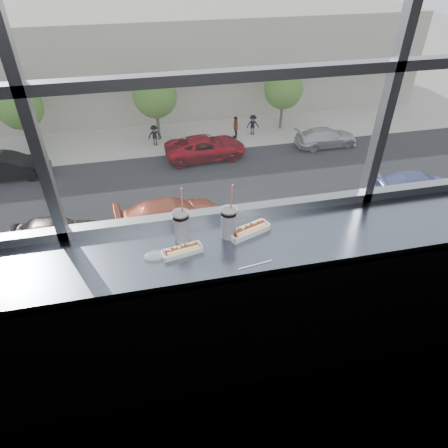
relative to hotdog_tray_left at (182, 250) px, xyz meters
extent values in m
plane|color=black|center=(0.32, 0.31, -0.57)|extent=(6.00, 0.00, 6.00)
plane|color=silver|center=(0.32, 0.33, 1.18)|extent=(6.00, 0.00, 6.00)
cube|color=slate|center=(0.32, 0.03, -0.05)|extent=(6.00, 0.55, 0.06)
cube|color=slate|center=(0.32, -0.22, -0.57)|extent=(6.00, 0.04, 1.04)
cube|color=white|center=(0.00, 0.00, -0.02)|extent=(0.25, 0.12, 0.01)
cube|color=white|center=(0.00, 0.00, 0.00)|extent=(0.25, 0.12, 0.03)
cylinder|color=#DAC67B|center=(0.00, 0.00, 0.00)|extent=(0.19, 0.07, 0.04)
cylinder|color=maroon|center=(0.00, 0.00, 0.01)|extent=(0.19, 0.06, 0.03)
cube|color=white|center=(0.43, 0.10, -0.02)|extent=(0.29, 0.18, 0.01)
cube|color=white|center=(0.43, 0.10, 0.00)|extent=(0.29, 0.18, 0.04)
cylinder|color=#DAC67B|center=(0.43, 0.10, 0.01)|extent=(0.21, 0.12, 0.05)
cylinder|color=maroon|center=(0.43, 0.10, 0.02)|extent=(0.22, 0.11, 0.03)
cylinder|color=white|center=(0.02, 0.13, 0.07)|extent=(0.09, 0.09, 0.19)
cylinder|color=black|center=(0.02, 0.13, 0.16)|extent=(0.10, 0.10, 0.02)
cylinder|color=silver|center=(0.02, 0.13, 0.17)|extent=(0.10, 0.10, 0.01)
cylinder|color=#EB6D6A|center=(0.03, 0.12, 0.26)|extent=(0.01, 0.05, 0.20)
cylinder|color=white|center=(0.30, 0.10, 0.07)|extent=(0.09, 0.09, 0.19)
cylinder|color=black|center=(0.30, 0.10, 0.16)|extent=(0.10, 0.10, 0.02)
cylinder|color=silver|center=(0.30, 0.10, 0.17)|extent=(0.10, 0.10, 0.01)
cylinder|color=#EB6D6A|center=(0.31, 0.10, 0.26)|extent=(0.01, 0.05, 0.20)
cylinder|color=white|center=(0.39, -0.19, -0.02)|extent=(0.20, 0.04, 0.01)
ellipsoid|color=silver|center=(-0.16, 0.00, -0.01)|extent=(0.11, 0.08, 0.03)
plane|color=gray|center=(0.32, 43.81, -12.12)|extent=(120.00, 120.00, 0.00)
cube|color=gray|center=(0.32, 7.31, -12.10)|extent=(50.00, 14.00, 0.04)
cube|color=black|center=(0.32, 20.31, -12.09)|extent=(80.00, 10.00, 0.06)
cube|color=gray|center=(0.32, 28.31, -12.10)|extent=(80.00, 6.00, 0.04)
cube|color=gray|center=(0.32, 38.31, -8.12)|extent=(50.00, 14.00, 8.00)
imported|color=#B3B3B3|center=(13.60, 24.31, -11.14)|extent=(2.45, 5.62, 1.86)
imported|color=#BB5031|center=(0.79, 16.31, -10.92)|extent=(3.55, 7.11, 2.28)
imported|color=#3A312F|center=(-5.26, 16.31, -11.04)|extent=(2.99, 6.29, 2.04)
imported|color=black|center=(-9.10, 24.31, -10.95)|extent=(2.98, 6.76, 2.23)
imported|color=#5867A0|center=(16.11, 16.31, -11.04)|extent=(3.34, 6.44, 2.05)
imported|color=#94000B|center=(4.22, 24.31, -10.98)|extent=(3.03, 6.62, 2.16)
imported|color=#66605B|center=(0.79, 27.27, -11.12)|extent=(0.86, 0.64, 1.93)
imported|color=#66605B|center=(7.18, 27.27, -11.02)|extent=(0.71, 0.94, 2.12)
imported|color=#66605B|center=(8.69, 27.60, -11.11)|extent=(0.87, 0.65, 1.95)
cylinder|color=#47382B|center=(-8.36, 28.31, -10.91)|extent=(0.24, 0.24, 2.42)
sphere|color=#4B7C2A|center=(-8.36, 28.31, -8.70)|extent=(3.23, 3.23, 3.23)
cylinder|color=#47382B|center=(1.19, 28.31, -10.88)|extent=(0.25, 0.25, 2.48)
sphere|color=#4B7C2A|center=(1.19, 28.31, -8.61)|extent=(3.31, 3.31, 3.31)
cylinder|color=#47382B|center=(11.32, 28.31, -10.96)|extent=(0.23, 0.23, 2.33)
sphere|color=#4B7C2A|center=(11.32, 28.31, -8.83)|extent=(3.10, 3.10, 3.10)
camera|label=1|loc=(-0.14, -1.77, 1.50)|focal=32.00mm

